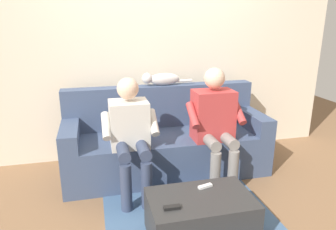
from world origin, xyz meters
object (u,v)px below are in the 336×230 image
cat_on_backrest (161,79)px  coffee_table (200,217)px  person_right_seated (130,130)px  person_left_seated (215,120)px  couch (165,143)px  remote_black (172,207)px  remote_white (205,186)px

cat_on_backrest → coffee_table: bearing=89.7°
person_right_seated → person_left_seated: bearing=-179.7°
couch → person_right_seated: 0.63m
cat_on_backrest → remote_black: size_ratio=4.82×
person_left_seated → remote_black: size_ratio=9.87×
person_left_seated → couch: bearing=-40.3°
cat_on_backrest → person_right_seated: bearing=54.7°
person_left_seated → remote_white: size_ratio=9.87×
couch → person_right_seated: size_ratio=1.93×
person_left_seated → cat_on_backrest: bearing=-55.6°
cat_on_backrest → remote_black: 1.65m
coffee_table → remote_white: remote_white is taller
person_right_seated → remote_black: bearing=100.7°
person_right_seated → remote_black: (-0.17, 0.91, -0.27)m
person_left_seated → person_right_seated: bearing=0.3°
couch → person_left_seated: person_left_seated is taller
remote_black → coffee_table: bearing=-157.3°
person_left_seated → cat_on_backrest: 0.79m
couch → remote_white: (-0.08, 1.04, 0.04)m
couch → remote_black: couch is taller
cat_on_backrest → remote_black: bearing=80.4°
person_left_seated → remote_black: 1.17m
remote_black → remote_white: remote_black is taller
coffee_table → remote_white: size_ratio=6.62×
person_left_seated → remote_white: bearing=63.7°
person_left_seated → remote_black: bearing=53.8°
person_left_seated → cat_on_backrest: (0.41, -0.60, 0.32)m
coffee_table → person_right_seated: bearing=-62.7°
couch → cat_on_backrest: 0.71m
person_left_seated → cat_on_backrest: size_ratio=2.05×
couch → coffee_table: size_ratio=2.73×
couch → remote_black: 1.29m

